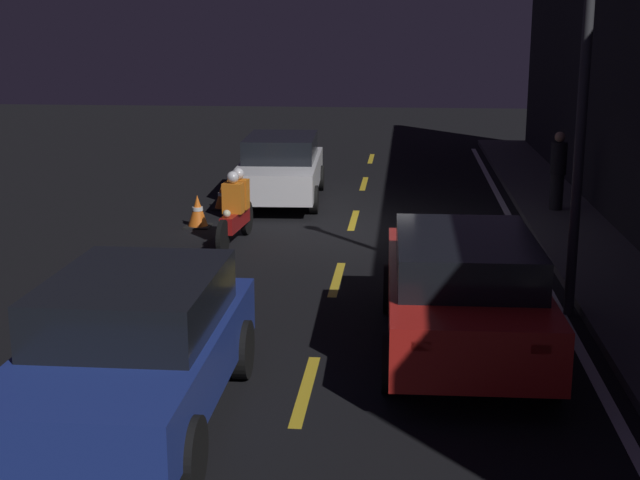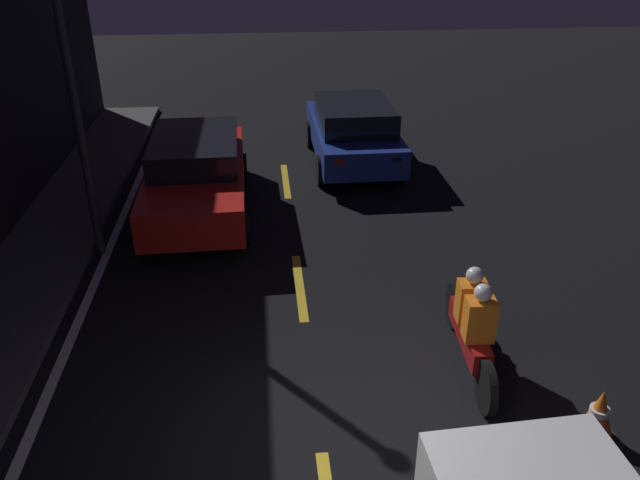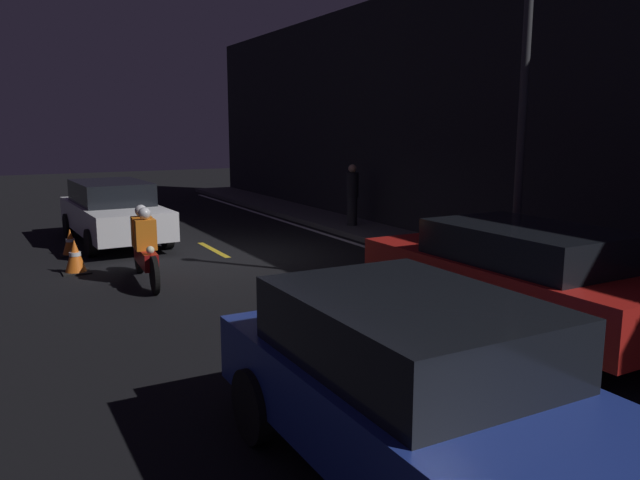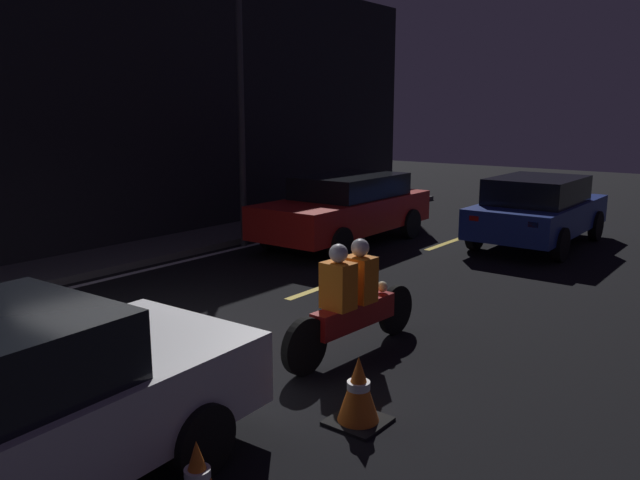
{
  "view_description": "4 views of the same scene",
  "coord_description": "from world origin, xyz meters",
  "px_view_note": "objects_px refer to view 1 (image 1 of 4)",
  "views": [
    {
      "loc": [
        17.21,
        1.05,
        3.94
      ],
      "look_at": [
        4.38,
        -0.19,
        0.85
      ],
      "focal_mm": 50.0,
      "sensor_mm": 36.0,
      "label": 1
    },
    {
      "loc": [
        -4.98,
        0.51,
        5.26
      ],
      "look_at": [
        3.58,
        -0.33,
        0.78
      ],
      "focal_mm": 35.0,
      "sensor_mm": 36.0,
      "label": 2
    },
    {
      "loc": [
        12.62,
        -4.48,
        2.81
      ],
      "look_at": [
        4.57,
        -0.18,
        1.14
      ],
      "focal_mm": 35.0,
      "sensor_mm": 36.0,
      "label": 3
    },
    {
      "loc": [
        -4.54,
        -6.15,
        2.87
      ],
      "look_at": [
        2.64,
        -0.54,
        1.0
      ],
      "focal_mm": 35.0,
      "sensor_mm": 36.0,
      "label": 4
    }
  ],
  "objects_px": {
    "sedan_white": "(281,167)",
    "traffic_cone_near": "(222,196)",
    "street_lamp": "(584,82)",
    "sedan_blue": "(133,346)",
    "motorcycle": "(236,210)",
    "traffic_cone_mid": "(198,211)",
    "taxi_red": "(462,288)",
    "pedestrian": "(558,170)"
  },
  "relations": [
    {
      "from": "taxi_red",
      "to": "traffic_cone_mid",
      "type": "height_order",
      "value": "taxi_red"
    },
    {
      "from": "sedan_white",
      "to": "traffic_cone_mid",
      "type": "bearing_deg",
      "value": -25.73
    },
    {
      "from": "sedan_blue",
      "to": "traffic_cone_near",
      "type": "height_order",
      "value": "sedan_blue"
    },
    {
      "from": "motorcycle",
      "to": "pedestrian",
      "type": "distance_m",
      "value": 7.12
    },
    {
      "from": "sedan_white",
      "to": "taxi_red",
      "type": "relative_size",
      "value": 1.01
    },
    {
      "from": "taxi_red",
      "to": "street_lamp",
      "type": "distance_m",
      "value": 3.31
    },
    {
      "from": "street_lamp",
      "to": "sedan_blue",
      "type": "bearing_deg",
      "value": -51.72
    },
    {
      "from": "motorcycle",
      "to": "street_lamp",
      "type": "bearing_deg",
      "value": 59.82
    },
    {
      "from": "sedan_white",
      "to": "taxi_red",
      "type": "xyz_separation_m",
      "value": [
        9.62,
        3.61,
        0.03
      ]
    },
    {
      "from": "sedan_blue",
      "to": "traffic_cone_near",
      "type": "relative_size",
      "value": 7.08
    },
    {
      "from": "traffic_cone_near",
      "to": "traffic_cone_mid",
      "type": "height_order",
      "value": "traffic_cone_mid"
    },
    {
      "from": "sedan_white",
      "to": "pedestrian",
      "type": "xyz_separation_m",
      "value": [
        1.15,
        6.11,
        0.19
      ]
    },
    {
      "from": "traffic_cone_mid",
      "to": "street_lamp",
      "type": "bearing_deg",
      "value": 52.25
    },
    {
      "from": "sedan_white",
      "to": "traffic_cone_near",
      "type": "relative_size",
      "value": 7.92
    },
    {
      "from": "sedan_white",
      "to": "traffic_cone_near",
      "type": "xyz_separation_m",
      "value": [
        1.16,
        -1.15,
        -0.5
      ]
    },
    {
      "from": "sedan_white",
      "to": "traffic_cone_mid",
      "type": "xyz_separation_m",
      "value": [
        3.01,
        -1.27,
        -0.46
      ]
    },
    {
      "from": "sedan_white",
      "to": "street_lamp",
      "type": "distance_m",
      "value": 9.89
    },
    {
      "from": "traffic_cone_near",
      "to": "pedestrian",
      "type": "height_order",
      "value": "pedestrian"
    },
    {
      "from": "sedan_blue",
      "to": "motorcycle",
      "type": "height_order",
      "value": "sedan_blue"
    },
    {
      "from": "sedan_blue",
      "to": "traffic_cone_near",
      "type": "distance_m",
      "value": 10.93
    },
    {
      "from": "street_lamp",
      "to": "traffic_cone_mid",
      "type": "bearing_deg",
      "value": -127.75
    },
    {
      "from": "taxi_red",
      "to": "traffic_cone_mid",
      "type": "relative_size",
      "value": 7.03
    },
    {
      "from": "sedan_blue",
      "to": "traffic_cone_mid",
      "type": "relative_size",
      "value": 6.33
    },
    {
      "from": "sedan_white",
      "to": "motorcycle",
      "type": "distance_m",
      "value": 4.38
    },
    {
      "from": "sedan_white",
      "to": "taxi_red",
      "type": "height_order",
      "value": "taxi_red"
    },
    {
      "from": "traffic_cone_near",
      "to": "traffic_cone_mid",
      "type": "xyz_separation_m",
      "value": [
        1.85,
        -0.13,
        0.03
      ]
    },
    {
      "from": "sedan_white",
      "to": "traffic_cone_near",
      "type": "distance_m",
      "value": 1.71
    },
    {
      "from": "traffic_cone_near",
      "to": "street_lamp",
      "type": "bearing_deg",
      "value": 42.79
    },
    {
      "from": "taxi_red",
      "to": "sedan_blue",
      "type": "distance_m",
      "value": 4.18
    },
    {
      "from": "taxi_red",
      "to": "pedestrian",
      "type": "height_order",
      "value": "pedestrian"
    },
    {
      "from": "taxi_red",
      "to": "sedan_blue",
      "type": "xyz_separation_m",
      "value": [
        2.38,
        -3.43,
        -0.01
      ]
    },
    {
      "from": "pedestrian",
      "to": "sedan_blue",
      "type": "bearing_deg",
      "value": -28.64
    },
    {
      "from": "taxi_red",
      "to": "pedestrian",
      "type": "bearing_deg",
      "value": -17.69
    },
    {
      "from": "sedan_white",
      "to": "pedestrian",
      "type": "distance_m",
      "value": 6.22
    },
    {
      "from": "traffic_cone_near",
      "to": "traffic_cone_mid",
      "type": "bearing_deg",
      "value": -3.94
    },
    {
      "from": "traffic_cone_mid",
      "to": "street_lamp",
      "type": "xyz_separation_m",
      "value": [
        5.02,
        6.49,
        2.91
      ]
    },
    {
      "from": "traffic_cone_near",
      "to": "traffic_cone_mid",
      "type": "relative_size",
      "value": 0.9
    },
    {
      "from": "taxi_red",
      "to": "pedestrian",
      "type": "xyz_separation_m",
      "value": [
        -8.47,
        2.5,
        0.17
      ]
    },
    {
      "from": "street_lamp",
      "to": "taxi_red",
      "type": "bearing_deg",
      "value": -45.21
    },
    {
      "from": "taxi_red",
      "to": "traffic_cone_mid",
      "type": "bearing_deg",
      "value": 35.21
    },
    {
      "from": "traffic_cone_mid",
      "to": "pedestrian",
      "type": "height_order",
      "value": "pedestrian"
    },
    {
      "from": "sedan_blue",
      "to": "motorcycle",
      "type": "relative_size",
      "value": 1.74
    }
  ]
}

